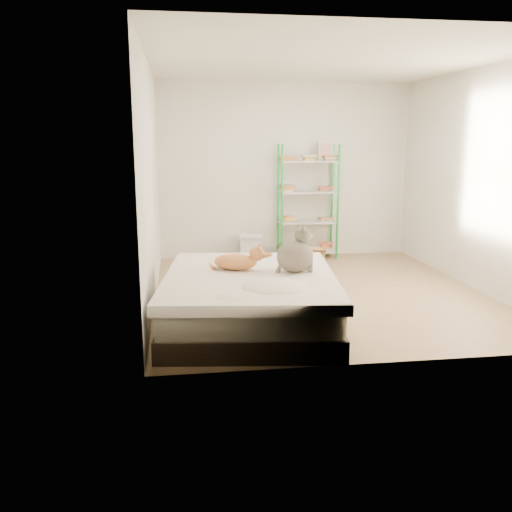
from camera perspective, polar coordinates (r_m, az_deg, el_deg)
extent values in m
cube|color=tan|center=(6.46, 6.59, -3.77)|extent=(3.80, 4.20, 0.01)
cube|color=silver|center=(6.27, 7.20, 19.73)|extent=(3.80, 4.20, 0.01)
cube|color=beige|center=(8.28, 3.13, 8.92)|extent=(3.80, 0.01, 2.60)
cube|color=beige|center=(4.25, 14.15, 5.53)|extent=(3.80, 0.01, 2.60)
cube|color=beige|center=(6.03, -11.00, 7.53)|extent=(0.01, 4.20, 2.60)
cube|color=beige|center=(6.97, 22.30, 7.44)|extent=(0.01, 4.20, 2.60)
cube|color=#4A3728|center=(5.27, -0.62, -6.27)|extent=(1.80, 2.14, 0.20)
cube|color=beige|center=(5.21, -0.63, -4.12)|extent=(1.75, 2.08, 0.22)
cube|color=#FCE5C9|center=(5.17, -0.63, -2.45)|extent=(1.83, 2.18, 0.10)
cylinder|color=green|center=(7.92, 2.77, 5.51)|extent=(0.04, 0.04, 1.70)
cylinder|color=green|center=(8.23, 2.35, 5.77)|extent=(0.04, 0.04, 1.70)
cylinder|color=green|center=(8.12, 8.63, 5.55)|extent=(0.04, 0.04, 1.70)
cylinder|color=green|center=(8.42, 8.01, 5.80)|extent=(0.04, 0.04, 1.70)
cube|color=#B9BAB6|center=(8.28, 5.36, 0.51)|extent=(0.86, 0.34, 0.02)
cube|color=#B9BAB6|center=(8.20, 5.42, 3.59)|extent=(0.86, 0.34, 0.02)
cube|color=#B9BAB6|center=(8.15, 5.49, 6.72)|extent=(0.86, 0.34, 0.02)
cube|color=#B9BAB6|center=(8.12, 5.55, 9.88)|extent=(0.86, 0.34, 0.02)
cube|color=#CC5941|center=(8.21, 3.33, 0.84)|extent=(0.20, 0.16, 0.09)
cube|color=#CC5941|center=(8.34, 7.38, 0.95)|extent=(0.20, 0.16, 0.09)
cube|color=#CC5941|center=(8.13, 3.37, 3.95)|extent=(0.20, 0.16, 0.09)
cube|color=#CC5941|center=(8.27, 7.46, 4.01)|extent=(0.20, 0.16, 0.09)
cube|color=#CC5941|center=(8.08, 3.41, 7.11)|extent=(0.20, 0.16, 0.09)
cube|color=#CC5941|center=(8.22, 7.55, 7.12)|extent=(0.20, 0.16, 0.09)
cube|color=#CC5941|center=(8.05, 3.45, 10.30)|extent=(0.20, 0.16, 0.09)
cube|color=#CC5941|center=(8.12, 5.56, 10.28)|extent=(0.20, 0.16, 0.09)
cube|color=#CC5941|center=(8.19, 7.63, 10.25)|extent=(0.20, 0.16, 0.09)
cube|color=beige|center=(8.23, 7.36, 10.93)|extent=(0.22, 0.09, 0.28)
cube|color=red|center=(8.22, 7.39, 10.93)|extent=(0.17, 0.06, 0.21)
cube|color=#AF8444|center=(7.11, 4.89, -0.75)|extent=(0.56, 0.46, 0.37)
cube|color=#452974|center=(6.91, 5.44, -1.19)|extent=(0.31, 0.04, 0.08)
cube|color=#AF8444|center=(6.87, 5.30, 0.36)|extent=(0.54, 0.20, 0.12)
cube|color=silver|center=(8.08, -0.49, 0.80)|extent=(0.35, 0.32, 0.35)
cube|color=silver|center=(8.05, -0.49, 2.10)|extent=(0.39, 0.36, 0.03)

